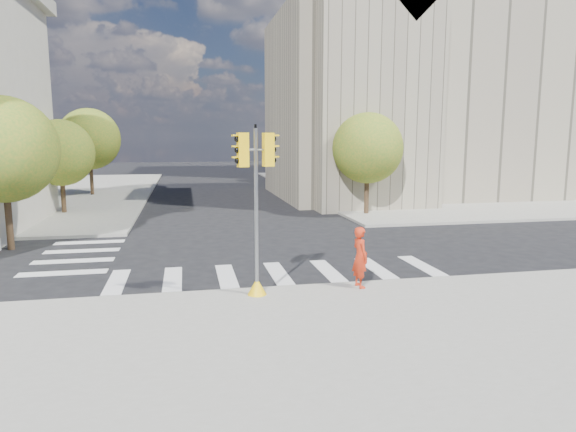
{
  "coord_description": "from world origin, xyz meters",
  "views": [
    {
      "loc": [
        -3.2,
        -19.14,
        4.73
      ],
      "look_at": [
        0.15,
        -2.5,
        2.1
      ],
      "focal_mm": 32.0,
      "sensor_mm": 36.0,
      "label": 1
    }
  ],
  "objects_px": {
    "lamp_far": "(306,138)",
    "photographer": "(360,257)",
    "lamp_near": "(354,139)",
    "traffic_signal": "(256,224)"
  },
  "relations": [
    {
      "from": "traffic_signal",
      "to": "photographer",
      "type": "distance_m",
      "value": 3.41
    },
    {
      "from": "lamp_near",
      "to": "lamp_far",
      "type": "xyz_separation_m",
      "value": [
        0.0,
        14.0,
        0.0
      ]
    },
    {
      "from": "photographer",
      "to": "lamp_far",
      "type": "bearing_deg",
      "value": -18.64
    },
    {
      "from": "lamp_near",
      "to": "photographer",
      "type": "xyz_separation_m",
      "value": [
        -6.02,
        -18.6,
        -3.49
      ]
    },
    {
      "from": "traffic_signal",
      "to": "photographer",
      "type": "relative_size",
      "value": 2.62
    },
    {
      "from": "lamp_near",
      "to": "lamp_far",
      "type": "height_order",
      "value": "same"
    },
    {
      "from": "traffic_signal",
      "to": "lamp_near",
      "type": "bearing_deg",
      "value": 51.7
    },
    {
      "from": "lamp_near",
      "to": "traffic_signal",
      "type": "relative_size",
      "value": 1.65
    },
    {
      "from": "lamp_far",
      "to": "photographer",
      "type": "bearing_deg",
      "value": -100.46
    },
    {
      "from": "lamp_far",
      "to": "photographer",
      "type": "relative_size",
      "value": 4.31
    }
  ]
}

